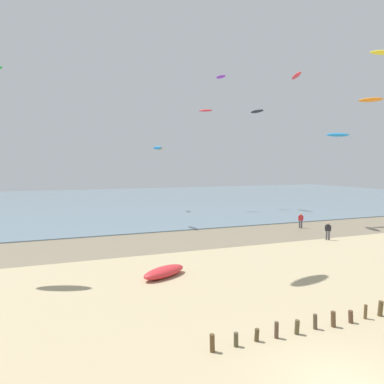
{
  "coord_description": "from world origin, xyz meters",
  "views": [
    {
      "loc": [
        -8.41,
        -8.21,
        7.07
      ],
      "look_at": [
        -0.55,
        12.28,
        5.4
      ],
      "focal_mm": 32.91,
      "sensor_mm": 36.0,
      "label": 1
    }
  ],
  "objects_px": {
    "kite_aloft_4": "(157,148)",
    "kite_aloft_10": "(296,76)",
    "kite_aloft_2": "(338,135)",
    "person_nearest_camera": "(301,220)",
    "grounded_kite": "(164,272)",
    "kite_aloft_7": "(257,111)",
    "kite_aloft_1": "(160,149)",
    "kite_aloft_9": "(221,77)",
    "kite_aloft_3": "(371,100)",
    "person_by_waterline": "(328,230)",
    "kite_aloft_8": "(206,110)"
  },
  "relations": [
    {
      "from": "person_nearest_camera",
      "to": "kite_aloft_7",
      "type": "bearing_deg",
      "value": 75.35
    },
    {
      "from": "kite_aloft_4",
      "to": "kite_aloft_10",
      "type": "distance_m",
      "value": 18.23
    },
    {
      "from": "kite_aloft_1",
      "to": "person_by_waterline",
      "type": "bearing_deg",
      "value": 27.5
    },
    {
      "from": "kite_aloft_9",
      "to": "kite_aloft_8",
      "type": "bearing_deg",
      "value": 102.05
    },
    {
      "from": "person_nearest_camera",
      "to": "kite_aloft_1",
      "type": "relative_size",
      "value": 0.85
    },
    {
      "from": "kite_aloft_1",
      "to": "kite_aloft_4",
      "type": "height_order",
      "value": "kite_aloft_1"
    },
    {
      "from": "kite_aloft_3",
      "to": "kite_aloft_4",
      "type": "height_order",
      "value": "kite_aloft_3"
    },
    {
      "from": "kite_aloft_2",
      "to": "kite_aloft_7",
      "type": "height_order",
      "value": "kite_aloft_7"
    },
    {
      "from": "kite_aloft_8",
      "to": "kite_aloft_9",
      "type": "bearing_deg",
      "value": -116.77
    },
    {
      "from": "kite_aloft_1",
      "to": "kite_aloft_2",
      "type": "bearing_deg",
      "value": 47.95
    },
    {
      "from": "kite_aloft_4",
      "to": "kite_aloft_9",
      "type": "xyz_separation_m",
      "value": [
        14.63,
        13.92,
        12.47
      ]
    },
    {
      "from": "person_nearest_camera",
      "to": "grounded_kite",
      "type": "bearing_deg",
      "value": -149.88
    },
    {
      "from": "kite_aloft_7",
      "to": "kite_aloft_9",
      "type": "bearing_deg",
      "value": 41.21
    },
    {
      "from": "kite_aloft_9",
      "to": "kite_aloft_2",
      "type": "bearing_deg",
      "value": 174.81
    },
    {
      "from": "kite_aloft_4",
      "to": "kite_aloft_8",
      "type": "height_order",
      "value": "kite_aloft_8"
    },
    {
      "from": "kite_aloft_4",
      "to": "kite_aloft_7",
      "type": "bearing_deg",
      "value": 114.46
    },
    {
      "from": "person_by_waterline",
      "to": "kite_aloft_9",
      "type": "distance_m",
      "value": 34.02
    },
    {
      "from": "kite_aloft_8",
      "to": "person_by_waterline",
      "type": "bearing_deg",
      "value": 125.6
    },
    {
      "from": "kite_aloft_1",
      "to": "kite_aloft_7",
      "type": "height_order",
      "value": "kite_aloft_7"
    },
    {
      "from": "person_by_waterline",
      "to": "kite_aloft_8",
      "type": "xyz_separation_m",
      "value": [
        -2.1,
        24.65,
        14.64
      ]
    },
    {
      "from": "person_nearest_camera",
      "to": "kite_aloft_3",
      "type": "xyz_separation_m",
      "value": [
        8.84,
        -0.85,
        13.77
      ]
    },
    {
      "from": "person_by_waterline",
      "to": "kite_aloft_2",
      "type": "height_order",
      "value": "kite_aloft_2"
    },
    {
      "from": "kite_aloft_4",
      "to": "kite_aloft_3",
      "type": "bearing_deg",
      "value": 68.64
    },
    {
      "from": "kite_aloft_1",
      "to": "kite_aloft_2",
      "type": "distance_m",
      "value": 25.49
    },
    {
      "from": "grounded_kite",
      "to": "kite_aloft_1",
      "type": "bearing_deg",
      "value": 46.71
    },
    {
      "from": "person_by_waterline",
      "to": "grounded_kite",
      "type": "height_order",
      "value": "person_by_waterline"
    },
    {
      "from": "kite_aloft_4",
      "to": "kite_aloft_8",
      "type": "relative_size",
      "value": 1.02
    },
    {
      "from": "person_nearest_camera",
      "to": "kite_aloft_3",
      "type": "height_order",
      "value": "kite_aloft_3"
    },
    {
      "from": "kite_aloft_7",
      "to": "kite_aloft_8",
      "type": "relative_size",
      "value": 1.39
    },
    {
      "from": "person_nearest_camera",
      "to": "grounded_kite",
      "type": "xyz_separation_m",
      "value": [
        -19.34,
        -11.22,
        -0.59
      ]
    },
    {
      "from": "kite_aloft_3",
      "to": "kite_aloft_9",
      "type": "bearing_deg",
      "value": -22.46
    },
    {
      "from": "person_nearest_camera",
      "to": "kite_aloft_2",
      "type": "distance_m",
      "value": 11.19
    },
    {
      "from": "kite_aloft_4",
      "to": "kite_aloft_10",
      "type": "height_order",
      "value": "kite_aloft_10"
    },
    {
      "from": "kite_aloft_3",
      "to": "kite_aloft_7",
      "type": "xyz_separation_m",
      "value": [
        -4.42,
        17.76,
        0.95
      ]
    },
    {
      "from": "person_by_waterline",
      "to": "grounded_kite",
      "type": "xyz_separation_m",
      "value": [
        -17.65,
        -5.08,
        -0.59
      ]
    },
    {
      "from": "kite_aloft_4",
      "to": "kite_aloft_2",
      "type": "bearing_deg",
      "value": 69.39
    },
    {
      "from": "kite_aloft_3",
      "to": "kite_aloft_9",
      "type": "relative_size",
      "value": 1.29
    },
    {
      "from": "kite_aloft_7",
      "to": "kite_aloft_10",
      "type": "xyz_separation_m",
      "value": [
        -3.61,
        -14.5,
        1.84
      ]
    },
    {
      "from": "person_nearest_camera",
      "to": "kite_aloft_3",
      "type": "relative_size",
      "value": 0.65
    },
    {
      "from": "kite_aloft_1",
      "to": "kite_aloft_4",
      "type": "distance_m",
      "value": 14.07
    },
    {
      "from": "grounded_kite",
      "to": "kite_aloft_3",
      "type": "bearing_deg",
      "value": -7.54
    },
    {
      "from": "person_nearest_camera",
      "to": "grounded_kite",
      "type": "distance_m",
      "value": 22.36
    },
    {
      "from": "grounded_kite",
      "to": "kite_aloft_1",
      "type": "distance_m",
      "value": 34.09
    },
    {
      "from": "kite_aloft_9",
      "to": "kite_aloft_4",
      "type": "bearing_deg",
      "value": 113.13
    },
    {
      "from": "kite_aloft_1",
      "to": "kite_aloft_8",
      "type": "height_order",
      "value": "kite_aloft_8"
    },
    {
      "from": "kite_aloft_8",
      "to": "kite_aloft_9",
      "type": "xyz_separation_m",
      "value": [
        3.71,
        2.36,
        5.98
      ]
    },
    {
      "from": "kite_aloft_2",
      "to": "kite_aloft_10",
      "type": "bearing_deg",
      "value": -4.92
    },
    {
      "from": "kite_aloft_3",
      "to": "kite_aloft_2",
      "type": "bearing_deg",
      "value": 22.55
    },
    {
      "from": "person_by_waterline",
      "to": "kite_aloft_10",
      "type": "height_order",
      "value": "kite_aloft_10"
    },
    {
      "from": "grounded_kite",
      "to": "kite_aloft_4",
      "type": "bearing_deg",
      "value": 47.98
    }
  ]
}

